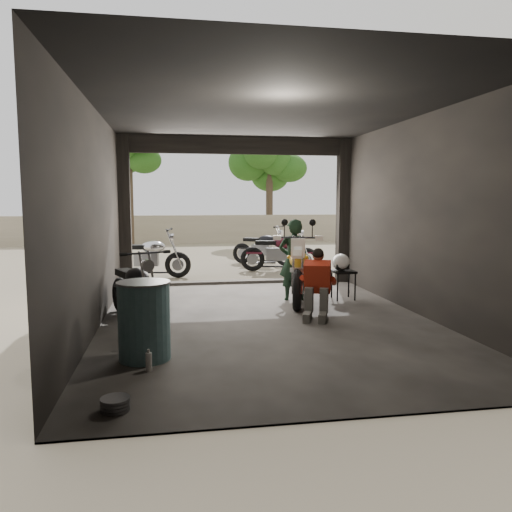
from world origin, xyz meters
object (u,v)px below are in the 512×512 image
object	(u,v)px
outside_bike_c	(263,245)
helmet	(341,262)
main_bike	(299,268)
stool	(343,275)
sign_post	(364,207)
outside_bike_a	(148,253)
oil_drum	(144,322)
mechanic	(317,286)
rider	(294,260)
outside_bike_b	(279,249)
left_bike	(135,286)

from	to	relation	value
outside_bike_c	helmet	xyz separation A→B (m)	(0.51, -5.20, 0.15)
main_bike	stool	distance (m)	0.89
main_bike	outside_bike_c	xyz separation A→B (m)	(0.31, 5.30, -0.07)
main_bike	stool	world-z (taller)	main_bike
helmet	sign_post	size ratio (longest dim) A/B	0.14
main_bike	outside_bike_a	bearing A→B (deg)	146.70
outside_bike_c	oil_drum	bearing A→B (deg)	-165.76
mechanic	rider	bearing A→B (deg)	112.35
main_bike	outside_bike_b	xyz separation A→B (m)	(0.48, 3.89, -0.04)
outside_bike_b	mechanic	distance (m)	5.21
helmet	oil_drum	size ratio (longest dim) A/B	0.38
outside_bike_a	oil_drum	distance (m)	6.28
stool	outside_bike_c	bearing A→B (deg)	96.15
main_bike	rider	world-z (taller)	rider
outside_bike_c	left_bike	bearing A→B (deg)	-172.86
outside_bike_a	mechanic	xyz separation A→B (m)	(2.76, -4.68, -0.06)
outside_bike_b	rider	world-z (taller)	rider
oil_drum	left_bike	bearing A→B (deg)	97.11
outside_bike_c	mechanic	distance (m)	6.60
main_bike	left_bike	bearing A→B (deg)	-144.16
main_bike	helmet	distance (m)	0.83
outside_bike_c	helmet	distance (m)	5.23
main_bike	outside_bike_a	size ratio (longest dim) A/B	1.10
sign_post	left_bike	bearing A→B (deg)	-152.10
left_bike	outside_bike_a	xyz separation A→B (m)	(0.02, 4.36, 0.02)
helmet	oil_drum	world-z (taller)	oil_drum
outside_bike_c	helmet	bearing A→B (deg)	-140.60
outside_bike_c	rider	distance (m)	5.12
outside_bike_b	mechanic	world-z (taller)	outside_bike_b
outside_bike_c	rider	xyz separation A→B (m)	(-0.37, -5.11, 0.19)
left_bike	mechanic	size ratio (longest dim) A/B	1.57
outside_bike_b	rider	xyz separation A→B (m)	(-0.54, -3.70, 0.16)
outside_bike_a	outside_bike_c	distance (m)	3.67
outside_bike_b	oil_drum	size ratio (longest dim) A/B	1.91
main_bike	outside_bike_b	world-z (taller)	main_bike
outside_bike_a	rider	xyz separation A→B (m)	(2.76, -3.19, 0.17)
outside_bike_a	sign_post	size ratio (longest dim) A/B	0.70
rider	mechanic	distance (m)	1.50
oil_drum	rider	bearing A→B (deg)	50.44
outside_bike_a	mechanic	world-z (taller)	outside_bike_a
helmet	sign_post	xyz separation A→B (m)	(1.62, 3.00, 0.98)
left_bike	outside_bike_b	size ratio (longest dim) A/B	0.95
mechanic	helmet	world-z (taller)	mechanic
rider	oil_drum	distance (m)	4.01
main_bike	mechanic	bearing A→B (deg)	-75.56
outside_bike_a	mechanic	bearing A→B (deg)	-141.66
outside_bike_c	sign_post	bearing A→B (deg)	-102.26
stool	oil_drum	bearing A→B (deg)	-139.36
rider	oil_drum	bearing A→B (deg)	55.62
outside_bike_a	stool	world-z (taller)	outside_bike_a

